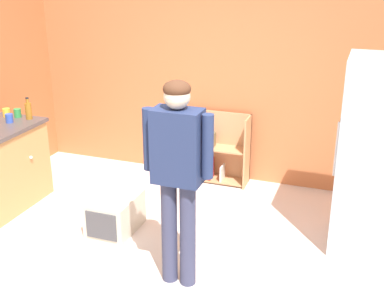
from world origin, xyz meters
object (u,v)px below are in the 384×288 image
Objects in this scene: standing_person at (178,167)px; amber_bottle at (28,110)px; blue_cup at (9,118)px; yellow_cup at (6,113)px; refrigerator at (379,157)px; bookshelf at (212,151)px; green_cup at (17,113)px; pet_carrier at (115,213)px.

standing_person is 6.98× the size of amber_bottle.
yellow_cup is at bearing 135.97° from blue_cup.
refrigerator is 2.09× the size of bookshelf.
amber_bottle is at bearing -5.84° from green_cup.
refrigerator is 3.22× the size of pet_carrier.
yellow_cup is 0.24m from blue_cup.
standing_person is at bearing -79.63° from bookshelf.
yellow_cup is at bearing -167.24° from green_cup.
blue_cup is at bearing 159.86° from standing_person.
standing_person is 3.11× the size of pet_carrier.
pet_carrier is 1.55m from amber_bottle.
refrigerator is 2.14m from bookshelf.
refrigerator reaches higher than blue_cup.
amber_bottle is 2.59× the size of blue_cup.
yellow_cup is (-0.29, -0.01, -0.05)m from amber_bottle.
yellow_cup is at bearing 164.66° from pet_carrier.
refrigerator reaches higher than bookshelf.
green_cup is at bearing -178.23° from refrigerator.
refrigerator reaches higher than yellow_cup.
green_cup is at bearing 12.76° from yellow_cup.
blue_cup is 1.00× the size of green_cup.
blue_cup and green_cup have the same top height.
bookshelf is at bearing 70.57° from pet_carrier.
yellow_cup is at bearing -152.55° from bookshelf.
pet_carrier is (-0.53, -1.49, -0.19)m from bookshelf.
bookshelf is 0.49× the size of standing_person.
standing_person reaches higher than amber_bottle.
refrigerator reaches higher than green_cup.
refrigerator is 1.87m from standing_person.
green_cup is at bearing 156.11° from standing_person.
refrigerator reaches higher than standing_person.
bookshelf is 3.46× the size of amber_bottle.
pet_carrier is at bearing -19.17° from amber_bottle.
bookshelf is 2.40m from yellow_cup.
amber_bottle is (-3.63, -0.13, 0.11)m from refrigerator.
bookshelf is at bearing 30.89° from amber_bottle.
amber_bottle reaches higher than bookshelf.
blue_cup is (-3.75, -0.31, 0.06)m from refrigerator.
refrigerator is 3.92m from yellow_cup.
amber_bottle is 0.22m from blue_cup.
standing_person is at bearing -142.23° from refrigerator.
standing_person reaches higher than yellow_cup.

